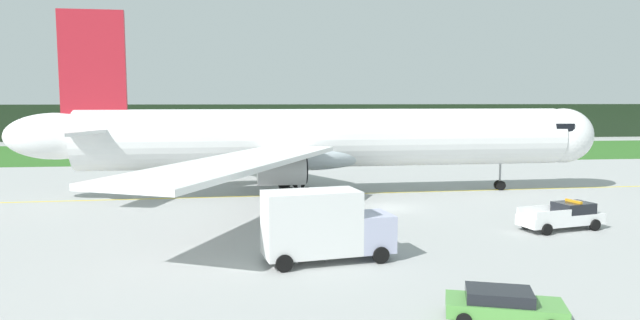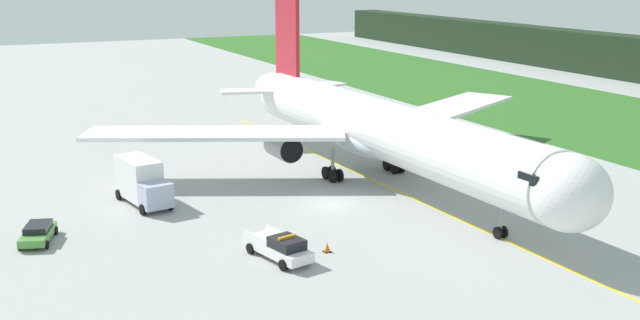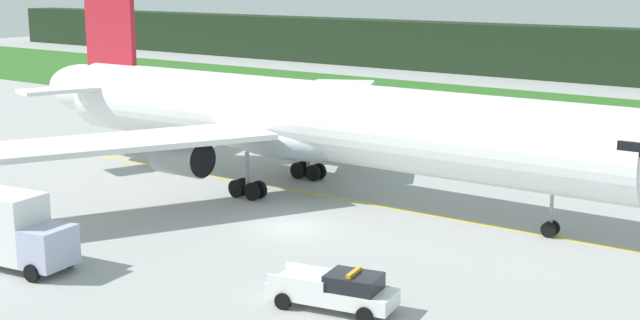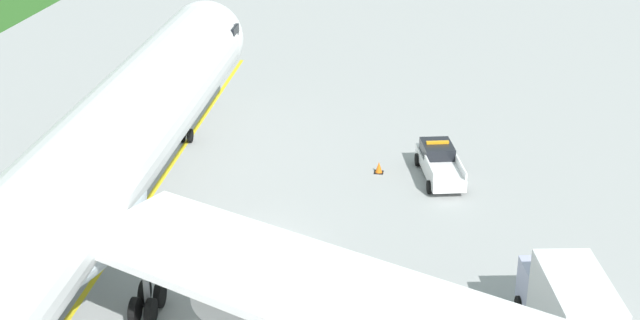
% 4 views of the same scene
% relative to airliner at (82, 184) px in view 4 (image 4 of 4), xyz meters
% --- Properties ---
extents(ground, '(320.00, 320.00, 0.00)m').
position_rel_airliner_xyz_m(ground, '(4.56, -7.09, -5.03)').
color(ground, '#9FA2A1').
extents(taxiway_centerline_main, '(69.77, 2.65, 0.01)m').
position_rel_airliner_xyz_m(taxiway_centerline_main, '(0.76, 0.03, -5.02)').
color(taxiway_centerline_main, yellow).
rests_on(taxiway_centerline_main, ground).
extents(airliner, '(53.45, 50.09, 16.07)m').
position_rel_airliner_xyz_m(airliner, '(0.00, 0.00, 0.00)').
color(airliner, white).
rests_on(airliner, ground).
extents(ops_pickup_truck, '(6.06, 3.17, 1.94)m').
position_rel_airliner_xyz_m(ops_pickup_truck, '(14.31, -15.75, -4.12)').
color(ops_pickup_truck, white).
rests_on(ops_pickup_truck, ground).
extents(catering_truck, '(7.23, 3.67, 4.00)m').
position_rel_airliner_xyz_m(catering_truck, '(-2.50, -21.28, -3.04)').
color(catering_truck, '#ACAFCE').
rests_on(catering_truck, ground).
extents(apron_cone, '(0.55, 0.55, 0.69)m').
position_rel_airliner_xyz_m(apron_cone, '(14.36, -12.19, -4.69)').
color(apron_cone, black).
rests_on(apron_cone, ground).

